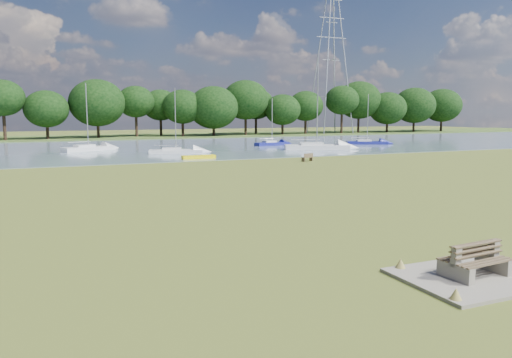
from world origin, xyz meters
name	(u,v)px	position (x,y,z in m)	size (l,w,h in m)	color
ground	(270,200)	(0.00, 0.00, 0.00)	(220.00, 220.00, 0.00)	brown
river	(136,148)	(0.00, 42.00, 0.00)	(220.00, 40.00, 0.10)	slate
far_bank	(108,138)	(0.00, 72.00, 0.00)	(220.00, 20.00, 0.40)	#4C6626
concrete_pad	(474,277)	(0.00, -14.00, 0.05)	(4.20, 3.20, 0.10)	gray
bench_pair	(475,261)	(0.00, -14.00, 0.52)	(2.01, 1.29, 1.04)	gray
riverbank_bench	(308,157)	(12.24, 17.86, 0.40)	(1.34, 0.79, 0.79)	brown
kayak	(199,157)	(3.25, 24.28, 0.22)	(3.43, 0.80, 0.34)	yellow
pylon	(331,36)	(46.69, 70.00, 20.80)	(7.24, 5.08, 33.27)	#9EA3AC
tree_line	(144,103)	(6.06, 68.00, 6.29)	(152.78, 8.76, 10.60)	black
sailboat_1	(88,147)	(-6.19, 39.26, 0.52)	(6.49, 4.23, 8.11)	silver
sailboat_3	(272,143)	(18.45, 39.42, 0.47)	(5.27, 2.21, 6.54)	navy
sailboat_4	(367,142)	(32.37, 36.42, 0.45)	(5.94, 3.87, 7.20)	navy
sailboat_5	(175,150)	(2.66, 31.49, 0.44)	(6.25, 3.35, 7.37)	silver
sailboat_6	(316,145)	(20.50, 30.54, 0.59)	(8.32, 5.05, 11.43)	silver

